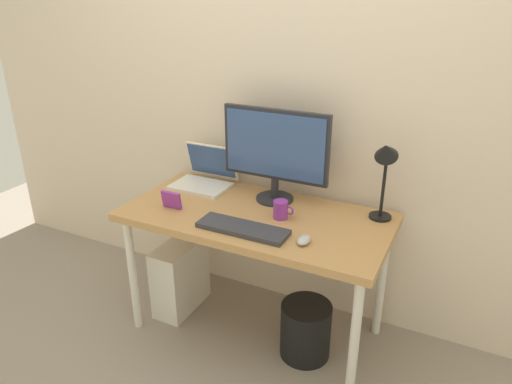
{
  "coord_description": "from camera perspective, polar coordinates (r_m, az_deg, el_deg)",
  "views": [
    {
      "loc": [
        0.95,
        -1.93,
        1.77
      ],
      "look_at": [
        0.0,
        0.0,
        0.84
      ],
      "focal_mm": 33.26,
      "sensor_mm": 36.0,
      "label": 1
    }
  ],
  "objects": [
    {
      "name": "desk",
      "position": [
        2.42,
        0.0,
        -4.05
      ],
      "size": [
        1.34,
        0.66,
        0.72
      ],
      "color": "#B7844C",
      "rests_on": "ground_plane"
    },
    {
      "name": "ground_plane",
      "position": [
        2.79,
        0.0,
        -16.08
      ],
      "size": [
        6.0,
        6.0,
        0.0
      ],
      "primitive_type": "plane",
      "color": "gray"
    },
    {
      "name": "laptop",
      "position": [
        2.74,
        -6.12,
        2.0
      ],
      "size": [
        0.32,
        0.28,
        0.23
      ],
      "color": "silver",
      "rests_on": "desk"
    },
    {
      "name": "monitor",
      "position": [
        2.45,
        2.34,
        5.1
      ],
      "size": [
        0.58,
        0.2,
        0.5
      ],
      "color": "#232328",
      "rests_on": "desk"
    },
    {
      "name": "computer_tower",
      "position": [
        2.87,
        -9.08,
        -9.97
      ],
      "size": [
        0.18,
        0.36,
        0.42
      ],
      "primitive_type": "cube",
      "color": "silver",
      "rests_on": "ground_plane"
    },
    {
      "name": "mouse",
      "position": [
        2.13,
        5.78,
        -5.77
      ],
      "size": [
        0.06,
        0.09,
        0.03
      ],
      "primitive_type": "ellipsoid",
      "color": "#B2B2B7",
      "rests_on": "desk"
    },
    {
      "name": "wastebasket",
      "position": [
        2.55,
        5.98,
        -16.17
      ],
      "size": [
        0.26,
        0.26,
        0.3
      ],
      "primitive_type": "cylinder",
      "color": "black",
      "rests_on": "ground_plane"
    },
    {
      "name": "back_wall",
      "position": [
        2.55,
        3.97,
        12.68
      ],
      "size": [
        4.4,
        0.04,
        2.6
      ],
      "primitive_type": "cube",
      "color": "beige",
      "rests_on": "ground_plane"
    },
    {
      "name": "keyboard",
      "position": [
        2.23,
        -1.61,
        -4.41
      ],
      "size": [
        0.44,
        0.14,
        0.02
      ],
      "primitive_type": "cube",
      "color": "#333338",
      "rests_on": "desk"
    },
    {
      "name": "coffee_mug",
      "position": [
        2.33,
        3.01,
        -2.13
      ],
      "size": [
        0.11,
        0.07,
        0.09
      ],
      "color": "purple",
      "rests_on": "desk"
    },
    {
      "name": "desk_lamp",
      "position": [
        2.29,
        15.26,
        3.41
      ],
      "size": [
        0.11,
        0.16,
        0.43
      ],
      "color": "black",
      "rests_on": "desk"
    },
    {
      "name": "photo_frame",
      "position": [
        2.47,
        -10.13,
        -0.94
      ],
      "size": [
        0.11,
        0.03,
        0.09
      ],
      "primitive_type": "cube",
      "rotation": [
        0.14,
        0.0,
        0.0
      ],
      "color": "purple",
      "rests_on": "desk"
    }
  ]
}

